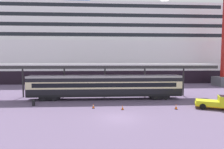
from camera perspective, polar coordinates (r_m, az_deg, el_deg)
ground_plane at (r=22.27m, az=2.21°, el=-13.04°), size 400.00×400.00×0.00m
cruise_ship at (r=69.04m, az=-13.76°, el=7.97°), size 126.25×28.51×33.11m
platform_canopy at (r=32.38m, az=-2.08°, el=2.75°), size 37.22×5.02×6.08m
train_carriage at (r=32.23m, az=-2.04°, el=-3.47°), size 25.88×2.81×4.11m
service_truck at (r=29.62m, az=30.05°, el=-7.30°), size 5.57×3.99×2.02m
traffic_cone_near at (r=26.53m, az=-5.67°, el=-9.53°), size 0.36×0.36×0.65m
traffic_cone_mid at (r=27.36m, az=18.94°, el=-9.21°), size 0.36×0.36×0.75m
traffic_cone_far at (r=25.73m, az=3.22°, el=-9.97°), size 0.36×0.36×0.63m
quay_bollard at (r=30.12m, az=-22.79°, el=-7.80°), size 0.48×0.48×0.96m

